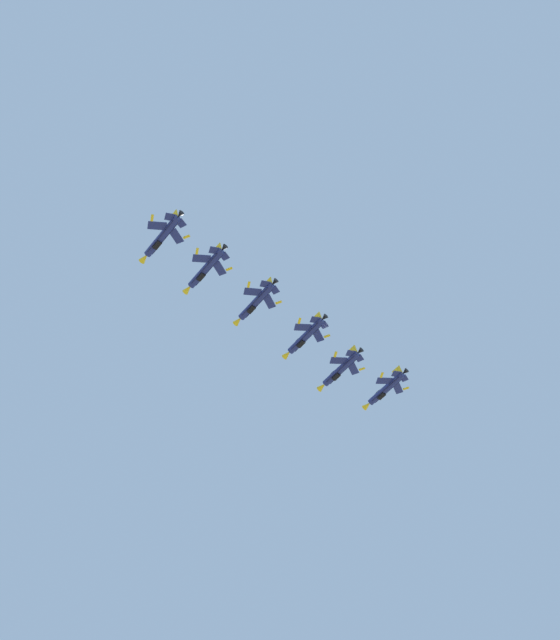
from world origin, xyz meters
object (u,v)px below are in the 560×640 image
object	(u,v)px
fighter_jet_right_outer	(340,369)
fighter_jet_trail_slot	(386,389)
fighter_jet_left_wing	(205,269)
fighter_jet_right_wing	(256,302)
fighter_jet_left_outer	(305,337)
fighter_jet_lead	(162,237)

from	to	relation	value
fighter_jet_right_outer	fighter_jet_trail_slot	world-z (taller)	fighter_jet_trail_slot
fighter_jet_left_wing	fighter_jet_right_wing	bearing A→B (deg)	-0.77
fighter_jet_right_outer	fighter_jet_trail_slot	xyz separation A→B (m)	(14.35, 3.40, 2.79)
fighter_jet_left_wing	fighter_jet_trail_slot	bearing A→B (deg)	-2.04
fighter_jet_trail_slot	fighter_jet_left_outer	bearing A→B (deg)	177.31
fighter_jet_left_outer	fighter_jet_trail_slot	size ratio (longest dim) A/B	1.00
fighter_jet_left_outer	fighter_jet_right_outer	size ratio (longest dim) A/B	1.00
fighter_jet_left_wing	fighter_jet_trail_slot	xyz separation A→B (m)	(54.23, 17.12, -0.07)
fighter_jet_lead	fighter_jet_left_wing	world-z (taller)	fighter_jet_left_wing
fighter_jet_right_wing	fighter_jet_left_outer	world-z (taller)	fighter_jet_right_wing
fighter_jet_right_wing	fighter_jet_left_outer	xyz separation A→B (m)	(14.61, 4.58, -0.87)
fighter_jet_left_outer	fighter_jet_trail_slot	xyz separation A→B (m)	(25.41, 7.71, -0.19)
fighter_jet_lead	fighter_jet_right_wing	world-z (taller)	fighter_jet_right_wing
fighter_jet_lead	fighter_jet_left_wing	size ratio (longest dim) A/B	1.00
fighter_jet_left_outer	fighter_jet_left_wing	bearing A→B (deg)	178.53
fighter_jet_right_outer	fighter_jet_lead	bearing A→B (deg)	-179.69
fighter_jet_lead	fighter_jet_right_wing	bearing A→B (deg)	1.08
fighter_jet_lead	fighter_jet_left_outer	world-z (taller)	fighter_jet_left_outer
fighter_jet_left_wing	fighter_jet_right_wing	xyz separation A→B (m)	(14.20, 4.83, 0.99)
fighter_jet_lead	fighter_jet_left_wing	distance (m)	12.86
fighter_jet_right_wing	fighter_jet_trail_slot	xyz separation A→B (m)	(40.02, 12.29, -1.06)
fighter_jet_right_wing	fighter_jet_left_wing	bearing A→B (deg)	179.23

